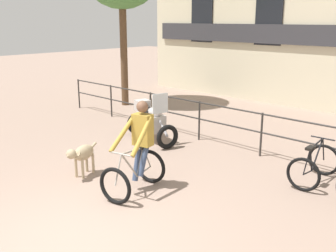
{
  "coord_description": "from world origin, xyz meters",
  "views": [
    {
      "loc": [
        4.52,
        -2.66,
        3.15
      ],
      "look_at": [
        -0.78,
        2.86,
        1.05
      ],
      "focal_mm": 42.0,
      "sensor_mm": 36.0,
      "label": 1
    }
  ],
  "objects": [
    {
      "name": "ground_plane",
      "position": [
        0.0,
        0.0,
        0.0
      ],
      "size": [
        60.0,
        60.0,
        0.0
      ],
      "primitive_type": "plane",
      "color": "gray"
    },
    {
      "name": "cyclist_with_bike",
      "position": [
        -0.65,
        1.91,
        0.76
      ],
      "size": [
        0.92,
        1.29,
        1.7
      ],
      "rotation": [
        0.0,
        0.0,
        0.22
      ],
      "color": "black",
      "rests_on": "ground_plane"
    },
    {
      "name": "parked_motorcycle",
      "position": [
        -2.74,
        4.25,
        0.56
      ],
      "size": [
        1.8,
        0.99,
        1.35
      ],
      "rotation": [
        0.0,
        0.0,
        1.34
      ],
      "color": "black",
      "rests_on": "ground_plane"
    },
    {
      "name": "canal_railing",
      "position": [
        -0.0,
        5.2,
        0.71
      ],
      "size": [
        15.05,
        0.05,
        1.05
      ],
      "color": "#2D2B28",
      "rests_on": "ground_plane"
    },
    {
      "name": "parked_bicycle_near_lamp",
      "position": [
        1.58,
        4.54,
        0.36
      ],
      "size": [
        0.72,
        1.14,
        0.86
      ],
      "rotation": [
        0.0,
        0.0,
        3.19
      ],
      "color": "black",
      "rests_on": "ground_plane"
    },
    {
      "name": "dog",
      "position": [
        -1.99,
        1.58,
        0.48
      ],
      "size": [
        0.42,
        0.93,
        0.68
      ],
      "rotation": [
        0.0,
        0.0,
        0.29
      ],
      "color": "tan",
      "rests_on": "ground_plane"
    }
  ]
}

